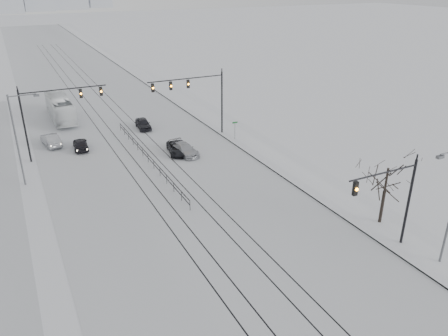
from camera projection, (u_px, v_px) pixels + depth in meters
road at (93, 99)px, 72.46m from camera, size 22.00×260.00×0.02m
sidewalk_east at (170, 90)px, 77.94m from camera, size 5.00×260.00×0.16m
curb at (157, 91)px, 76.95m from camera, size 0.10×260.00×0.12m
tram_rails at (125, 135)px, 56.09m from camera, size 5.30×180.00×0.01m
traffic_mast_near at (394, 195)px, 30.83m from camera, size 6.10×0.37×7.00m
traffic_mast_ne at (197, 93)px, 53.00m from camera, size 9.60×0.37×8.00m
traffic_mast_nw at (52, 109)px, 47.08m from camera, size 9.10×0.37×8.00m
street_light_west at (19, 134)px, 40.82m from camera, size 2.73×0.25×9.00m
bare_tree at (387, 174)px, 34.30m from camera, size 4.40×4.40×6.10m
median_fence at (148, 158)px, 47.70m from camera, size 0.06×24.00×1.00m
street_sign at (235, 128)px, 53.72m from camera, size 0.70×0.06×2.40m
sedan_sb_inner at (81, 144)px, 51.20m from camera, size 1.92×4.07×1.35m
sedan_sb_outer at (51, 140)px, 52.37m from camera, size 2.19×4.59×1.45m
sedan_nb_front at (178, 148)px, 50.13m from camera, size 2.79×4.72×1.23m
sedan_nb_right at (184, 149)px, 49.73m from camera, size 2.55×4.77×1.31m
sedan_nb_far at (143, 124)px, 58.18m from camera, size 1.88×4.09×1.36m
box_truck at (60, 108)px, 61.71m from camera, size 2.83×11.70×3.25m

